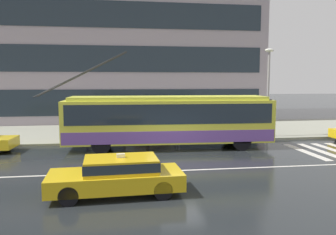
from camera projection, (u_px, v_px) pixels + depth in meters
The scene contains 14 objects.
ground_plane at pixel (175, 164), 15.74m from camera, with size 160.00×160.00×0.00m, color #212527.
sidewalk_slab at pixel (153, 130), 25.88m from camera, with size 80.00×10.00×0.14m, color gray.
crosswalk_stripe_edge_near at pixel (305, 152), 18.43m from camera, with size 0.44×4.40×0.01m, color beige.
crosswalk_stripe_inner_a at pixel (321, 151), 18.56m from camera, with size 0.44×4.40×0.01m, color beige.
crosswalk_stripe_center at pixel (336, 151), 18.69m from camera, with size 0.44×4.40×0.01m, color beige.
lane_centre_line at pixel (179, 170), 14.56m from camera, with size 72.00×0.14×0.01m, color silver.
trolleybus at pixel (169, 120), 19.25m from camera, with size 13.08×2.85×5.43m.
taxi_oncoming_near at pixel (118, 174), 11.42m from camera, with size 4.52×2.00×1.39m.
bus_shelter at pixel (152, 109), 22.33m from camera, with size 3.69×1.50×2.51m.
pedestrian_at_shelter at pixel (123, 112), 22.39m from camera, with size 1.54×1.54×2.01m.
pedestrian_approaching_curb at pixel (86, 114), 22.54m from camera, with size 1.35×1.35×1.92m.
pedestrian_walking_past at pixel (147, 113), 22.41m from camera, with size 1.27×1.27×1.94m.
pedestrian_waiting_by_pole at pixel (146, 113), 23.52m from camera, with size 1.24×1.24×1.94m.
street_lamp at pixel (268, 84), 22.34m from camera, with size 0.60×0.32×5.79m.
Camera 1 is at (-2.53, -15.21, 3.81)m, focal length 36.39 mm.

